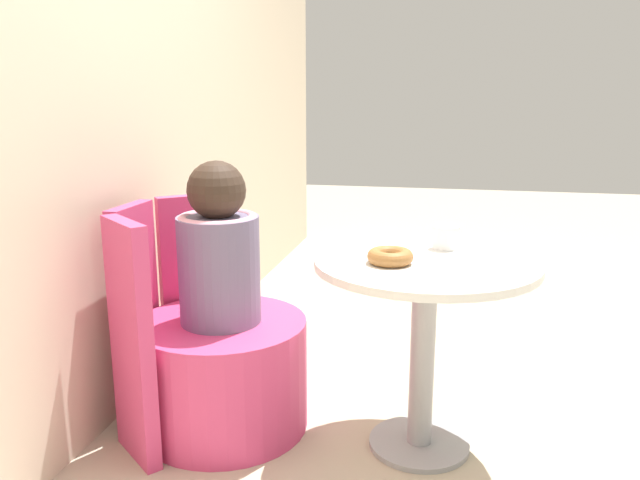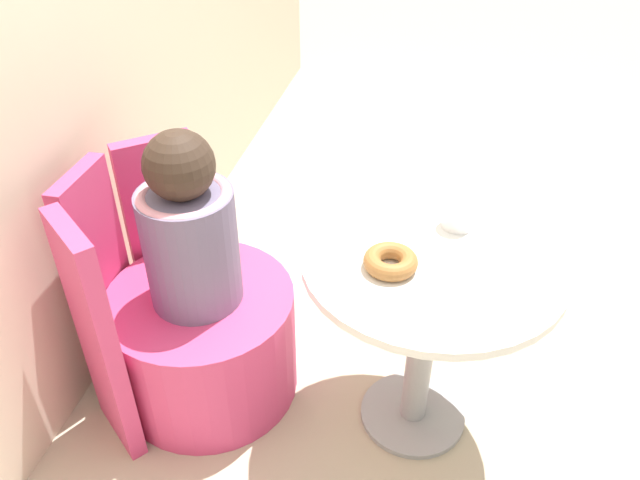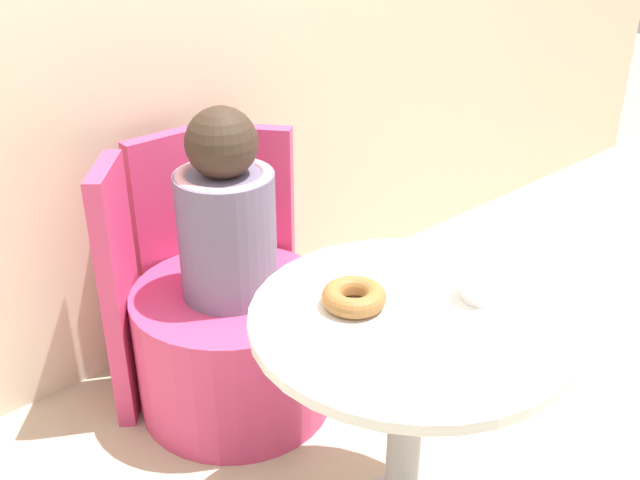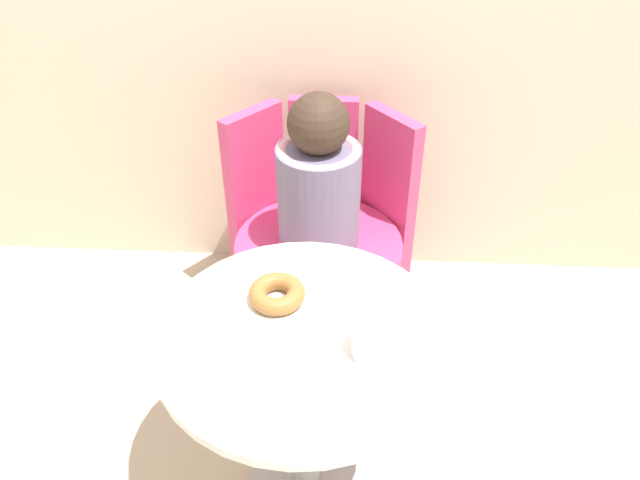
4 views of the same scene
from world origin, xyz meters
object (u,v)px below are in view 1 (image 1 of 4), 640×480
(tub_chair, at_px, (223,373))
(cup, at_px, (446,237))
(child_figure, at_px, (219,251))
(round_table, at_px, (424,304))
(donut, at_px, (390,256))

(tub_chair, relative_size, cup, 6.57)
(child_figure, distance_m, cup, 0.76)
(round_table, bearing_deg, cup, -19.49)
(tub_chair, distance_m, cup, 0.90)
(donut, bearing_deg, tub_chair, 83.21)
(round_table, height_order, cup, cup)
(tub_chair, distance_m, child_figure, 0.44)
(donut, bearing_deg, round_table, -55.82)
(cup, bearing_deg, donut, 144.96)
(round_table, xyz_separation_m, donut, (-0.07, 0.11, 0.17))
(tub_chair, distance_m, donut, 0.75)
(child_figure, height_order, donut, child_figure)
(tub_chair, bearing_deg, donut, -96.79)
(tub_chair, bearing_deg, child_figure, 180.00)
(tub_chair, xyz_separation_m, cup, (0.16, -0.74, 0.49))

